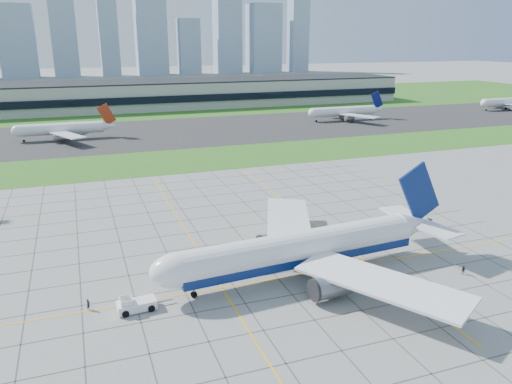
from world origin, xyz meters
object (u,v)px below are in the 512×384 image
at_px(distant_jet_2, 345,111).
at_px(distant_jet_1, 63,129).
at_px(crew_near, 88,305).
at_px(crew_far, 463,270).
at_px(distant_jet_3, 507,102).
at_px(airliner, 302,249).
at_px(pushback_tug, 135,304).

bearing_deg(distant_jet_2, distant_jet_1, -177.69).
xyz_separation_m(crew_near, distant_jet_2, (129.35, 149.91, 3.59)).
xyz_separation_m(crew_far, distant_jet_3, (175.66, 162.19, 3.67)).
height_order(airliner, pushback_tug, airliner).
bearing_deg(pushback_tug, distant_jet_1, 89.80).
xyz_separation_m(pushback_tug, distant_jet_2, (122.78, 152.50, 3.44)).
distance_m(distant_jet_1, distant_jet_2, 133.53).
xyz_separation_m(pushback_tug, distant_jet_3, (231.04, 154.84, 3.44)).
height_order(airliner, distant_jet_3, airliner).
bearing_deg(crew_near, distant_jet_1, 37.84).
distance_m(crew_near, crew_far, 62.74).
bearing_deg(pushback_tug, crew_near, 154.12).
height_order(airliner, distant_jet_2, airliner).
height_order(pushback_tug, distant_jet_3, distant_jet_3).
xyz_separation_m(airliner, distant_jet_1, (-39.53, 144.73, -0.38)).
height_order(crew_near, crew_far, crew_near).
relative_size(pushback_tug, crew_far, 5.27).
xyz_separation_m(crew_near, distant_jet_3, (237.61, 152.25, 3.58)).
height_order(crew_near, distant_jet_2, distant_jet_2).
bearing_deg(distant_jet_1, crew_near, -88.39).
bearing_deg(distant_jet_3, airliner, -142.98).
relative_size(crew_near, distant_jet_2, 0.04).
bearing_deg(crew_near, pushback_tug, -75.31).
height_order(crew_near, distant_jet_3, distant_jet_3).
xyz_separation_m(pushback_tug, distant_jet_1, (-10.64, 147.13, 3.44)).
bearing_deg(crew_far, distant_jet_1, 161.00).
distance_m(airliner, crew_far, 28.52).
distance_m(crew_far, distant_jet_3, 239.11).
bearing_deg(crew_far, airliner, -152.35).
bearing_deg(crew_far, distant_jet_3, 90.58).
bearing_deg(airliner, distant_jet_3, 32.68).
relative_size(crew_near, distant_jet_1, 0.04).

